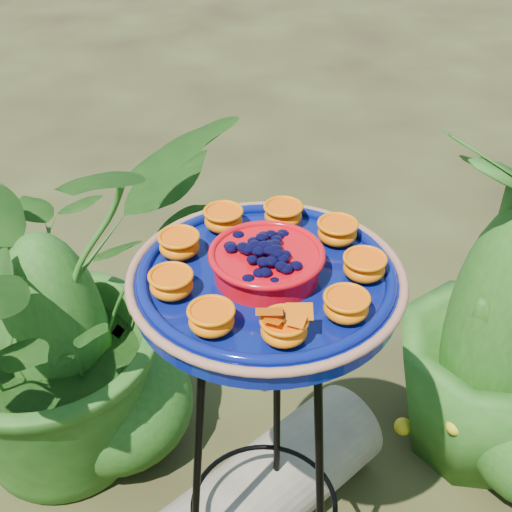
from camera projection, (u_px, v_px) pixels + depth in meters
name	position (u px, v px, depth m)	size (l,w,h in m)	color
tripod_stand	(265.00, 432.00, 1.41)	(0.38, 0.38, 0.88)	black
feeder_dish	(267.00, 276.00, 1.19)	(0.53, 0.53, 0.11)	#08125F
driftwood_log	(261.00, 493.00, 1.79)	(0.23, 0.23, 0.69)	gray
shrub_back_left	(47.00, 301.00, 1.80)	(0.90, 0.78, 1.00)	#1F5115
shrub_back_right	(505.00, 313.00, 1.80)	(0.53, 0.53, 0.95)	#1F5115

